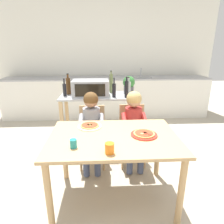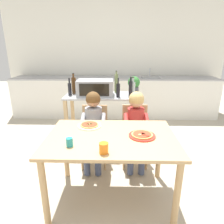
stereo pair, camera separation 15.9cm
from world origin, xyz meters
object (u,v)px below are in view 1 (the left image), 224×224
at_px(bottle_brown_beer, 111,83).
at_px(pizza_plate_red_rimmed, 144,134).
at_px(bottle_slim_sauce, 68,86).
at_px(bottle_squat_spirits, 128,88).
at_px(toaster_oven, 91,88).
at_px(bottle_dark_olive_oil, 114,90).
at_px(drinking_cup_teal, 73,144).
at_px(kitchen_island_cart, 99,113).
at_px(potted_herb_plant, 129,85).
at_px(dining_table, 114,145).
at_px(child_in_red_shirt, 134,120).
at_px(child_in_grey_shirt, 91,122).
at_px(dining_chair_right, 132,130).
at_px(bottle_tall_green_wine, 126,89).
at_px(pizza_plate_white, 90,126).
at_px(bottle_clear_vinegar, 65,89).
at_px(dining_chair_left, 92,131).
at_px(drinking_cup_orange, 110,148).

distance_m(bottle_brown_beer, pizza_plate_red_rimmed, 1.45).
height_order(bottle_slim_sauce, bottle_squat_spirits, bottle_slim_sauce).
bearing_deg(toaster_oven, bottle_dark_olive_oil, -17.70).
bearing_deg(drinking_cup_teal, bottle_brown_beer, 75.89).
bearing_deg(bottle_squat_spirits, drinking_cup_teal, -115.58).
height_order(kitchen_island_cart, bottle_slim_sauce, bottle_slim_sauce).
relative_size(kitchen_island_cart, toaster_oven, 2.14).
distance_m(bottle_dark_olive_oil, potted_herb_plant, 0.32).
distance_m(dining_table, child_in_red_shirt, 0.69).
bearing_deg(bottle_squat_spirits, potted_herb_plant, 79.73).
height_order(kitchen_island_cart, child_in_grey_shirt, child_in_grey_shirt).
relative_size(bottle_dark_olive_oil, dining_chair_right, 0.36).
height_order(bottle_tall_green_wine, pizza_plate_white, bottle_tall_green_wine).
relative_size(bottle_slim_sauce, dining_table, 0.25).
height_order(bottle_brown_beer, pizza_plate_red_rimmed, bottle_brown_beer).
bearing_deg(drinking_cup_teal, dining_table, 30.84).
distance_m(bottle_clear_vinegar, potted_herb_plant, 0.99).
bearing_deg(bottle_brown_beer, pizza_plate_white, -104.12).
bearing_deg(kitchen_island_cart, child_in_red_shirt, -52.61).
height_order(dining_chair_left, dining_chair_right, same).
relative_size(bottle_clear_vinegar, pizza_plate_white, 1.04).
bearing_deg(pizza_plate_white, bottle_clear_vinegar, 113.87).
bearing_deg(toaster_oven, bottle_clear_vinegar, -178.49).
xyz_separation_m(bottle_clear_vinegar, drinking_cup_teal, (0.31, -1.41, -0.18)).
xyz_separation_m(dining_chair_left, pizza_plate_white, (-0.00, -0.47, 0.27)).
bearing_deg(drinking_cup_orange, bottle_squat_spirits, 76.89).
bearing_deg(bottle_brown_beer, bottle_slim_sauce, -173.32).
height_order(kitchen_island_cart, dining_table, kitchen_island_cart).
bearing_deg(bottle_clear_vinegar, toaster_oven, 1.51).
distance_m(kitchen_island_cart, drinking_cup_orange, 1.57).
height_order(dining_chair_right, drinking_cup_orange, drinking_cup_orange).
bearing_deg(bottle_clear_vinegar, drinking_cup_orange, -67.97).
xyz_separation_m(bottle_tall_green_wine, dining_table, (-0.25, -1.06, -0.35)).
relative_size(bottle_tall_green_wine, bottle_squat_spirits, 1.06).
distance_m(dining_chair_left, dining_chair_right, 0.55).
xyz_separation_m(bottle_brown_beer, dining_chair_left, (-0.29, -0.70, -0.54)).
distance_m(potted_herb_plant, dining_chair_left, 0.97).
height_order(bottle_squat_spirits, pizza_plate_red_rimmed, bottle_squat_spirits).
bearing_deg(child_in_grey_shirt, bottle_squat_spirits, 46.29).
bearing_deg(potted_herb_plant, bottle_dark_olive_oil, -140.68).
bearing_deg(drinking_cup_teal, pizza_plate_white, 75.92).
bearing_deg(bottle_squat_spirits, bottle_dark_olive_oil, -165.17).
relative_size(bottle_brown_beer, potted_herb_plant, 1.25).
relative_size(bottle_squat_spirits, dining_chair_right, 0.36).
xyz_separation_m(pizza_plate_white, pizza_plate_red_rimmed, (0.55, -0.24, -0.00)).
distance_m(dining_table, pizza_plate_white, 0.37).
bearing_deg(bottle_tall_green_wine, bottle_slim_sauce, 163.08).
height_order(toaster_oven, drinking_cup_orange, toaster_oven).
height_order(potted_herb_plant, pizza_plate_red_rimmed, potted_herb_plant).
distance_m(bottle_clear_vinegar, dining_chair_left, 0.81).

